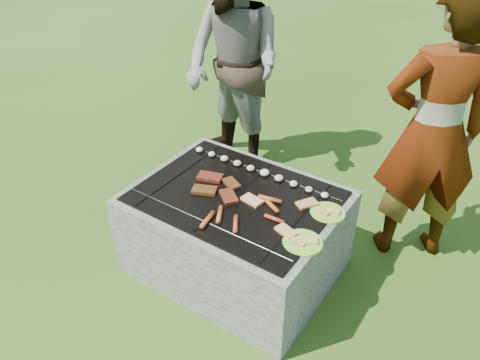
# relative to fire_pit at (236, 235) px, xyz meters

# --- Properties ---
(lawn) EXTENTS (60.00, 60.00, 0.00)m
(lawn) POSITION_rel_fire_pit_xyz_m (0.00, 0.00, -0.28)
(lawn) COLOR #274711
(lawn) RESTS_ON ground
(fire_pit) EXTENTS (1.30, 1.00, 0.62)m
(fire_pit) POSITION_rel_fire_pit_xyz_m (0.00, 0.00, 0.00)
(fire_pit) COLOR #9F998D
(fire_pit) RESTS_ON ground
(mushrooms) EXTENTS (1.05, 0.06, 0.04)m
(mushrooms) POSITION_rel_fire_pit_xyz_m (-0.03, 0.30, 0.35)
(mushrooms) COLOR white
(mushrooms) RESTS_ON fire_pit
(pork_slabs) EXTENTS (0.41, 0.30, 0.02)m
(pork_slabs) POSITION_rel_fire_pit_xyz_m (-0.15, -0.00, 0.34)
(pork_slabs) COLOR maroon
(pork_slabs) RESTS_ON fire_pit
(sausages) EXTENTS (0.41, 0.49, 0.03)m
(sausages) POSITION_rel_fire_pit_xyz_m (0.16, -0.14, 0.34)
(sausages) COLOR #BB471E
(sausages) RESTS_ON fire_pit
(bread_on_grate) EXTENTS (0.46, 0.43, 0.02)m
(bread_on_grate) POSITION_rel_fire_pit_xyz_m (0.32, 0.02, 0.34)
(bread_on_grate) COLOR #FBB780
(bread_on_grate) RESTS_ON fire_pit
(plate_far) EXTENTS (0.23, 0.23, 0.03)m
(plate_far) POSITION_rel_fire_pit_xyz_m (0.56, 0.17, 0.33)
(plate_far) COLOR yellow
(plate_far) RESTS_ON fire_pit
(plate_near) EXTENTS (0.25, 0.25, 0.03)m
(plate_near) POSITION_rel_fire_pit_xyz_m (0.56, -0.16, 0.33)
(plate_near) COLOR #C5F53A
(plate_near) RESTS_ON fire_pit
(cook) EXTENTS (0.82, 0.76, 1.89)m
(cook) POSITION_rel_fire_pit_xyz_m (0.92, 0.86, 0.66)
(cook) COLOR gray
(cook) RESTS_ON ground
(bystander) EXTENTS (1.09, 0.94, 1.92)m
(bystander) POSITION_rel_fire_pit_xyz_m (-0.76, 1.08, 0.68)
(bystander) COLOR #A5948A
(bystander) RESTS_ON ground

